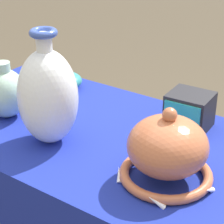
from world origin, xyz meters
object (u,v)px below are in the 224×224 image
at_px(vase_tall_bulbous, 48,96).
at_px(mosaic_tile_box, 189,111).
at_px(jar_round_celadon, 5,93).
at_px(vase_dome_bell, 167,151).
at_px(bowl_shallow_teal, 64,81).

bearing_deg(vase_tall_bulbous, mosaic_tile_box, 46.21).
bearing_deg(jar_round_celadon, mosaic_tile_box, 27.33).
xyz_separation_m(vase_dome_bell, mosaic_tile_box, (-0.07, 0.25, -0.02)).
xyz_separation_m(vase_dome_bell, jar_round_celadon, (-0.53, 0.01, 0.00)).
bearing_deg(jar_round_celadon, vase_dome_bell, -1.32).
height_order(mosaic_tile_box, jar_round_celadon, jar_round_celadon).
distance_m(vase_tall_bulbous, vase_dome_bell, 0.33).
height_order(vase_tall_bulbous, bowl_shallow_teal, vase_tall_bulbous).
relative_size(vase_tall_bulbous, bowl_shallow_teal, 2.47).
distance_m(vase_dome_bell, jar_round_celadon, 0.53).
bearing_deg(bowl_shallow_teal, vase_dome_bell, -26.27).
height_order(vase_dome_bell, bowl_shallow_teal, vase_dome_bell).
xyz_separation_m(vase_tall_bulbous, mosaic_tile_box, (0.26, 0.27, -0.08)).
xyz_separation_m(vase_tall_bulbous, bowl_shallow_teal, (-0.19, 0.28, -0.10)).
bearing_deg(jar_round_celadon, bowl_shallow_teal, 88.78).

